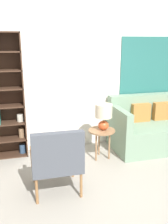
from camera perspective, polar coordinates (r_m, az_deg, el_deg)
ground_plane at (r=3.21m, az=6.12°, el=-21.27°), size 14.00×14.00×0.00m
wall_back at (r=4.56m, az=-2.18°, el=8.49°), size 6.40×0.08×2.70m
armchair at (r=3.22m, az=-6.21°, el=-10.40°), size 0.65×0.61×0.90m
couch at (r=4.89m, az=15.74°, el=-3.57°), size 1.61×0.90×0.96m
side_table at (r=4.20m, az=4.07°, el=-4.94°), size 0.45×0.45×0.51m
table_lamp at (r=4.10m, az=4.52°, el=-0.49°), size 0.28×0.28×0.44m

